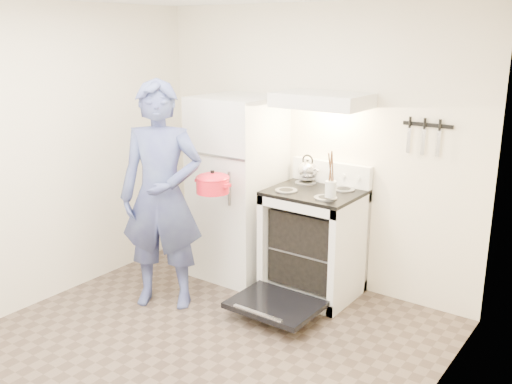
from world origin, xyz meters
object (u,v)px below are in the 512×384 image
tea_kettle (308,168)px  dutch_oven (213,185)px  stove_body (314,244)px  refrigerator (238,188)px  person (162,196)px

tea_kettle → dutch_oven: size_ratio=0.72×
stove_body → dutch_oven: 1.05m
refrigerator → stove_body: (0.81, 0.02, -0.39)m
refrigerator → tea_kettle: refrigerator is taller
person → dutch_oven: size_ratio=5.52×
tea_kettle → person: 1.33m
person → dutch_oven: bearing=11.5°
refrigerator → stove_body: refrigerator is taller
stove_body → person: person is taller
refrigerator → dutch_oven: bearing=-71.8°
stove_body → tea_kettle: tea_kettle is taller
tea_kettle → stove_body: bearing=-46.1°
refrigerator → person: (-0.12, -0.87, 0.10)m
refrigerator → person: size_ratio=0.89×
stove_body → person: bearing=-136.2°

